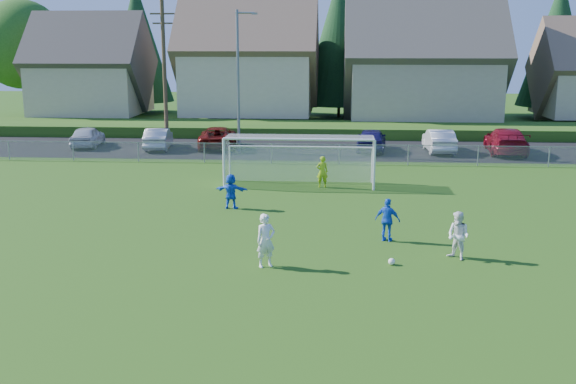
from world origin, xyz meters
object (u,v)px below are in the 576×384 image
(car_b, at_px, (158,138))
(car_g, at_px, (506,141))
(player_blue_a, at_px, (388,220))
(player_white_a, at_px, (266,241))
(car_c, at_px, (218,137))
(player_blue_b, at_px, (231,191))
(car_a, at_px, (87,136))
(player_white_b, at_px, (458,236))
(car_e, at_px, (371,140))
(car_f, at_px, (439,141))
(soccer_goal, at_px, (300,153))
(soccer_ball, at_px, (392,262))
(goalkeeper, at_px, (322,172))

(car_b, distance_m, car_g, 22.80)
(car_g, bearing_deg, player_blue_a, 71.32)
(player_white_a, height_order, car_c, player_white_a)
(player_blue_b, relative_size, car_b, 0.35)
(player_blue_a, xyz_separation_m, car_g, (9.01, 20.33, 0.04))
(player_blue_a, bearing_deg, car_a, -26.87)
(player_white_b, bearing_deg, car_e, 140.19)
(player_blue_a, distance_m, car_f, 21.15)
(player_white_a, height_order, player_blue_a, player_white_a)
(player_white_b, bearing_deg, player_blue_a, -176.13)
(car_f, height_order, soccer_goal, soccer_goal)
(car_a, xyz_separation_m, car_c, (8.99, 0.14, 0.01))
(car_c, relative_size, soccer_goal, 0.70)
(player_blue_b, xyz_separation_m, car_a, (-12.52, 16.72, -0.04))
(player_white_a, xyz_separation_m, car_f, (8.86, 23.74, -0.12))
(player_blue_b, distance_m, car_g, 22.11)
(player_blue_b, bearing_deg, soccer_ball, 138.64)
(player_blue_a, relative_size, car_f, 0.35)
(car_b, bearing_deg, car_e, 173.06)
(car_e, xyz_separation_m, car_f, (4.37, -0.05, -0.02))
(car_g, bearing_deg, soccer_goal, 45.37)
(car_a, height_order, car_c, car_c)
(player_blue_a, distance_m, car_b, 24.75)
(car_e, distance_m, soccer_goal, 11.81)
(player_white_b, bearing_deg, car_g, 118.70)
(car_b, relative_size, car_f, 0.95)
(car_c, distance_m, car_g, 18.92)
(player_blue_a, relative_size, player_blue_b, 1.03)
(car_g, distance_m, soccer_goal, 16.64)
(car_a, height_order, car_b, car_a)
(goalkeeper, xyz_separation_m, car_c, (-7.34, 12.22, -0.05))
(car_f, bearing_deg, player_blue_a, 75.49)
(player_blue_a, xyz_separation_m, car_a, (-18.87, 21.15, -0.07))
(player_blue_a, bearing_deg, car_c, -43.70)
(soccer_goal, bearing_deg, player_blue_b, -117.19)
(player_blue_b, height_order, car_b, player_blue_b)
(player_white_a, xyz_separation_m, car_g, (13.07, 23.47, -0.04))
(goalkeeper, relative_size, car_c, 0.30)
(player_white_a, bearing_deg, goalkeeper, 53.08)
(player_blue_b, xyz_separation_m, car_f, (11.15, 16.16, -0.01))
(player_blue_a, bearing_deg, goalkeeper, -52.94)
(player_blue_a, bearing_deg, player_blue_b, -13.50)
(player_white_b, bearing_deg, car_f, 129.12)
(car_b, relative_size, soccer_goal, 0.58)
(car_c, bearing_deg, car_e, 169.50)
(player_blue_b, bearing_deg, car_a, -46.09)
(player_white_a, xyz_separation_m, player_white_b, (6.22, 1.21, -0.06))
(car_a, bearing_deg, car_f, 172.78)
(car_a, distance_m, car_f, 23.68)
(car_a, relative_size, car_b, 0.97)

